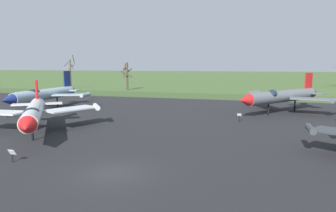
% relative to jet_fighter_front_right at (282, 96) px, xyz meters
% --- Properties ---
extents(ground_plane, '(600.00, 600.00, 0.00)m').
position_rel_jet_fighter_front_right_xyz_m(ground_plane, '(-11.44, -27.84, -2.41)').
color(ground_plane, '#425B2D').
extents(asphalt_apron, '(103.52, 52.06, 0.05)m').
position_rel_jet_fighter_front_right_xyz_m(asphalt_apron, '(-11.44, -12.22, -2.38)').
color(asphalt_apron, black).
rests_on(asphalt_apron, ground).
extents(grass_verge_strip, '(163.52, 12.00, 0.06)m').
position_rel_jet_fighter_front_right_xyz_m(grass_verge_strip, '(-11.44, 19.81, -2.38)').
color(grass_verge_strip, '#384E27').
rests_on(grass_verge_strip, ground).
extents(jet_fighter_front_right, '(13.24, 14.84, 5.45)m').
position_rel_jet_fighter_front_right_xyz_m(jet_fighter_front_right, '(0.00, 0.00, 0.00)').
color(jet_fighter_front_right, '#565B60').
rests_on(jet_fighter_front_right, ground).
extents(info_placard_front_right, '(0.48, 0.19, 1.05)m').
position_rel_jet_fighter_front_right_xyz_m(info_placard_front_right, '(-5.10, -8.39, -1.77)').
color(info_placard_front_right, black).
rests_on(info_placard_front_right, ground).
extents(jet_fighter_rear_center, '(11.78, 16.48, 5.62)m').
position_rel_jet_fighter_front_right_xyz_m(jet_fighter_rear_center, '(-33.35, -6.34, -0.08)').
color(jet_fighter_rear_center, '#8EA3B2').
rests_on(jet_fighter_rear_center, ground).
extents(info_placard_rear_center, '(0.56, 0.41, 1.01)m').
position_rel_jet_fighter_front_right_xyz_m(info_placard_rear_center, '(-32.79, -13.96, -1.76)').
color(info_placard_rear_center, black).
rests_on(info_placard_rear_center, ground).
extents(jet_fighter_rear_left, '(13.13, 14.28, 4.91)m').
position_rel_jet_fighter_front_right_xyz_m(jet_fighter_rear_left, '(-23.48, -20.27, -0.25)').
color(jet_fighter_rear_left, silver).
rests_on(jet_fighter_rear_left, ground).
extents(info_placard_rear_left, '(0.51, 0.27, 0.94)m').
position_rel_jet_fighter_front_right_xyz_m(info_placard_rear_left, '(-18.94, -27.89, -1.82)').
color(info_placard_rear_left, black).
rests_on(info_placard_rear_left, ground).
extents(bare_tree_far_left, '(2.82, 2.25, 9.33)m').
position_rel_jet_fighter_front_right_xyz_m(bare_tree_far_left, '(-53.00, 29.64, 2.22)').
color(bare_tree_far_left, brown).
rests_on(bare_tree_far_left, ground).
extents(bare_tree_left_of_center, '(3.40, 3.22, 7.17)m').
position_rel_jet_fighter_front_right_xyz_m(bare_tree_left_of_center, '(-36.42, 30.22, 1.56)').
color(bare_tree_left_of_center, '#42382D').
rests_on(bare_tree_left_of_center, ground).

